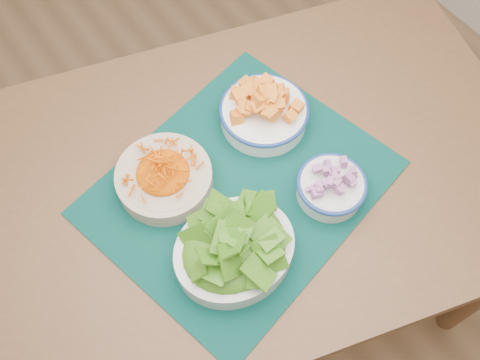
# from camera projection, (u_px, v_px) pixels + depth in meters

# --- Properties ---
(ground) EXTENTS (4.00, 4.00, 0.00)m
(ground) POSITION_uv_depth(u_px,v_px,m) (165.00, 312.00, 1.75)
(ground) COLOR #9F734D
(ground) RESTS_ON ground
(table) EXTENTS (1.38, 1.10, 0.75)m
(table) POSITION_uv_depth(u_px,v_px,m) (259.00, 189.00, 1.23)
(table) COLOR brown
(table) RESTS_ON ground
(placemat) EXTENTS (0.66, 0.59, 0.00)m
(placemat) POSITION_uv_depth(u_px,v_px,m) (240.00, 187.00, 1.12)
(placemat) COLOR #022924
(placemat) RESTS_ON table
(carrot_bowl) EXTENTS (0.26, 0.26, 0.07)m
(carrot_bowl) POSITION_uv_depth(u_px,v_px,m) (164.00, 176.00, 1.09)
(carrot_bowl) COLOR beige
(carrot_bowl) RESTS_ON placemat
(squash_bowl) EXTENTS (0.20, 0.20, 0.10)m
(squash_bowl) POSITION_uv_depth(u_px,v_px,m) (264.00, 109.00, 1.15)
(squash_bowl) COLOR white
(squash_bowl) RESTS_ON placemat
(lettuce_bowl) EXTENTS (0.25, 0.21, 0.11)m
(lettuce_bowl) POSITION_uv_depth(u_px,v_px,m) (234.00, 247.00, 1.00)
(lettuce_bowl) COLOR silver
(lettuce_bowl) RESTS_ON placemat
(onion_bowl) EXTENTS (0.16, 0.16, 0.08)m
(onion_bowl) POSITION_uv_depth(u_px,v_px,m) (332.00, 185.00, 1.07)
(onion_bowl) COLOR silver
(onion_bowl) RESTS_ON placemat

